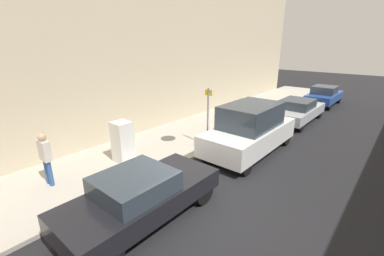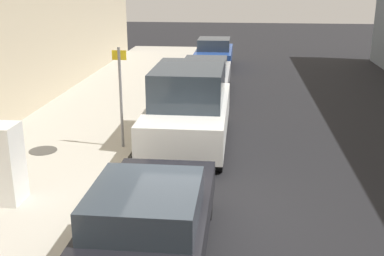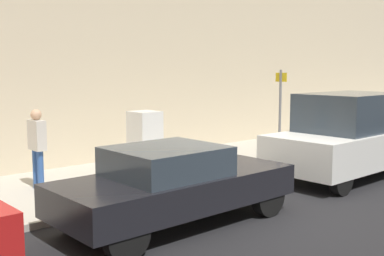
# 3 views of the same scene
# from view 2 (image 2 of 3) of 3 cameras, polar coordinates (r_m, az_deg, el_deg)

# --- Properties ---
(ground_plane) EXTENTS (80.00, 80.00, 0.00)m
(ground_plane) POSITION_cam_2_polar(r_m,az_deg,el_deg) (9.33, 0.30, -10.48)
(ground_plane) COLOR black
(discarded_refrigerator) EXTENTS (0.68, 0.65, 1.58)m
(discarded_refrigerator) POSITION_cam_2_polar(r_m,az_deg,el_deg) (10.03, -21.56, -3.95)
(discarded_refrigerator) COLOR white
(discarded_refrigerator) RESTS_ON sidewalk_slab
(manhole_cover) EXTENTS (0.70, 0.70, 0.02)m
(manhole_cover) POSITION_cam_2_polar(r_m,az_deg,el_deg) (12.84, -17.24, -2.57)
(manhole_cover) COLOR #47443F
(manhole_cover) RESTS_ON sidewalk_slab
(street_sign_post) EXTENTS (0.36, 0.07, 2.59)m
(street_sign_post) POSITION_cam_2_polar(r_m,az_deg,el_deg) (12.31, -8.46, 4.20)
(street_sign_post) COLOR slate
(street_sign_post) RESTS_ON sidewalk_slab
(parked_sedan_dark) EXTENTS (1.83, 4.40, 1.41)m
(parked_sedan_dark) POSITION_cam_2_polar(r_m,az_deg,el_deg) (7.61, -5.23, -11.14)
(parked_sedan_dark) COLOR black
(parked_sedan_dark) RESTS_ON ground
(parked_van_white) EXTENTS (2.05, 4.88, 2.13)m
(parked_van_white) POSITION_cam_2_polar(r_m,az_deg,el_deg) (12.89, -0.36, 2.57)
(parked_van_white) COLOR silver
(parked_van_white) RESTS_ON ground
(parked_sedan_silver) EXTENTS (1.82, 4.62, 1.39)m
(parked_sedan_silver) POSITION_cam_2_polar(r_m,az_deg,el_deg) (18.65, 1.60, 6.24)
(parked_sedan_silver) COLOR silver
(parked_sedan_silver) RESTS_ON ground
(parked_hatchback_blue) EXTENTS (1.75, 4.16, 1.46)m
(parked_hatchback_blue) POSITION_cam_2_polar(r_m,az_deg,el_deg) (24.26, 2.64, 8.95)
(parked_hatchback_blue) COLOR #23479E
(parked_hatchback_blue) RESTS_ON ground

